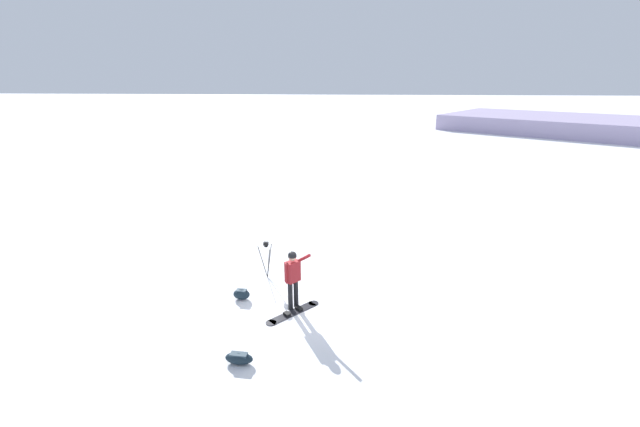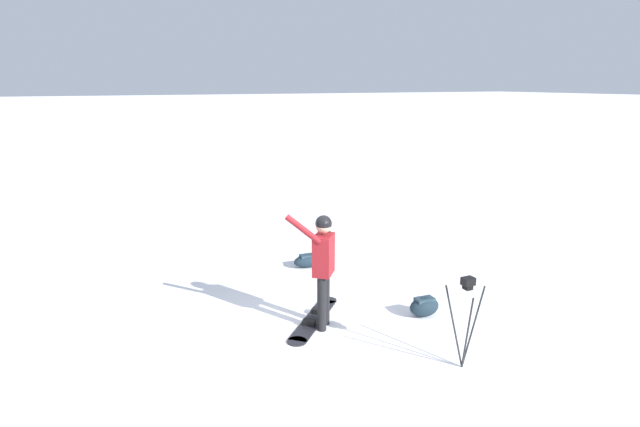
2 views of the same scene
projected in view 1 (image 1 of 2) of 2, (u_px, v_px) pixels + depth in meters
name	position (u px, v px, depth m)	size (l,w,h in m)	color
ground_plane	(309.00, 304.00, 12.28)	(300.00, 300.00, 0.00)	white
snowboarder	(293.00, 274.00, 11.72)	(0.48, 0.79, 1.82)	black
snowboard	(293.00, 312.00, 11.80)	(1.41, 1.37, 0.10)	black
gear_bag_large	(242.00, 294.00, 12.49)	(0.35, 0.53, 0.33)	#192833
camera_tripod	(266.00, 252.00, 13.63)	(0.51, 0.47, 1.28)	#262628
gear_bag_small	(239.00, 358.00, 9.69)	(0.34, 0.69, 0.27)	#192833
distant_ridge	(587.00, 126.00, 48.48)	(30.25, 34.06, 1.87)	#A799BE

